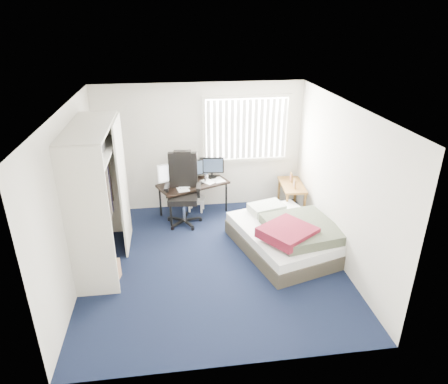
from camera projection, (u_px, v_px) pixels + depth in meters
ground at (213, 261)px, 6.43m from camera, size 4.20×4.20×0.00m
room_shell at (212, 174)px, 5.81m from camera, size 4.20×4.20×4.20m
window_assembly at (247, 129)px, 7.73m from camera, size 1.72×0.09×1.32m
closet at (98, 183)px, 5.91m from camera, size 0.64×1.84×2.22m
desk at (193, 181)px, 7.71m from camera, size 1.46×1.09×1.11m
office_chair at (184, 196)px, 7.47m from camera, size 0.71×0.71×1.36m
footstool at (196, 201)px, 8.00m from camera, size 0.39×0.35×0.27m
nightstand at (292, 187)px, 7.87m from camera, size 0.49×0.88×0.77m
bed at (287, 236)px, 6.65m from camera, size 1.86×2.17×0.62m
pine_box at (104, 272)px, 5.91m from camera, size 0.46×0.38×0.30m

